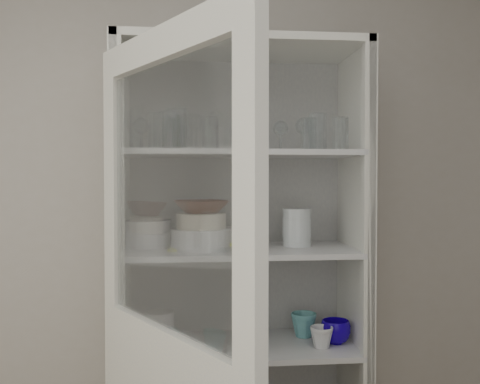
% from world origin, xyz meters
% --- Properties ---
extents(wall_back, '(3.60, 0.02, 2.60)m').
position_xyz_m(wall_back, '(0.00, 1.50, 1.30)').
color(wall_back, '#A8A096').
rests_on(wall_back, ground).
extents(pantry_cabinet, '(1.00, 0.45, 2.10)m').
position_xyz_m(pantry_cabinet, '(0.20, 1.34, 0.94)').
color(pantry_cabinet, silver).
rests_on(pantry_cabinet, floor).
extents(tumbler_0, '(0.08, 0.08, 0.14)m').
position_xyz_m(tumbler_0, '(-0.08, 1.11, 1.73)').
color(tumbler_0, silver).
rests_on(tumbler_0, shelf_glass).
extents(tumbler_1, '(0.10, 0.10, 0.16)m').
position_xyz_m(tumbler_1, '(-0.06, 1.14, 1.74)').
color(tumbler_1, silver).
rests_on(tumbler_1, shelf_glass).
extents(tumbler_2, '(0.09, 0.09, 0.15)m').
position_xyz_m(tumbler_2, '(0.20, 1.15, 1.74)').
color(tumbler_2, silver).
rests_on(tumbler_2, shelf_glass).
extents(tumbler_3, '(0.08, 0.08, 0.12)m').
position_xyz_m(tumbler_3, '(0.07, 1.12, 1.72)').
color(tumbler_3, silver).
rests_on(tumbler_3, shelf_glass).
extents(tumbler_4, '(0.08, 0.08, 0.12)m').
position_xyz_m(tumbler_4, '(0.46, 1.13, 1.72)').
color(tumbler_4, silver).
rests_on(tumbler_4, shelf_glass).
extents(tumbler_5, '(0.08, 0.08, 0.14)m').
position_xyz_m(tumbler_5, '(0.49, 1.13, 1.73)').
color(tumbler_5, silver).
rests_on(tumbler_5, shelf_glass).
extents(tumbler_6, '(0.07, 0.07, 0.13)m').
position_xyz_m(tumbler_6, '(0.58, 1.14, 1.73)').
color(tumbler_6, silver).
rests_on(tumbler_6, shelf_glass).
extents(tumbler_7, '(0.08, 0.08, 0.14)m').
position_xyz_m(tumbler_7, '(-0.08, 1.28, 1.73)').
color(tumbler_7, silver).
rests_on(tumbler_7, shelf_glass).
extents(tumbler_8, '(0.09, 0.09, 0.15)m').
position_xyz_m(tumbler_8, '(-0.14, 1.25, 1.74)').
color(tumbler_8, silver).
rests_on(tumbler_8, shelf_glass).
extents(tumbler_9, '(0.08, 0.08, 0.13)m').
position_xyz_m(tumbler_9, '(-0.07, 1.25, 1.73)').
color(tumbler_9, silver).
rests_on(tumbler_9, shelf_glass).
extents(tumbler_10, '(0.08, 0.08, 0.13)m').
position_xyz_m(tumbler_10, '(0.27, 1.25, 1.73)').
color(tumbler_10, silver).
rests_on(tumbler_10, shelf_glass).
extents(tumbler_11, '(0.08, 0.08, 0.13)m').
position_xyz_m(tumbler_11, '(0.28, 1.26, 1.73)').
color(tumbler_11, silver).
rests_on(tumbler_11, shelf_glass).
extents(goblet_0, '(0.07, 0.07, 0.16)m').
position_xyz_m(goblet_0, '(-0.21, 1.36, 1.74)').
color(goblet_0, silver).
rests_on(goblet_0, shelf_glass).
extents(goblet_1, '(0.07, 0.07, 0.15)m').
position_xyz_m(goblet_1, '(0.22, 1.37, 1.74)').
color(goblet_1, silver).
rests_on(goblet_1, shelf_glass).
extents(goblet_2, '(0.07, 0.07, 0.15)m').
position_xyz_m(goblet_2, '(0.39, 1.37, 1.74)').
color(goblet_2, silver).
rests_on(goblet_2, shelf_glass).
extents(goblet_3, '(0.07, 0.07, 0.16)m').
position_xyz_m(goblet_3, '(0.48, 1.35, 1.74)').
color(goblet_3, silver).
rests_on(goblet_3, shelf_glass).
extents(plate_stack_front, '(0.25, 0.25, 0.08)m').
position_xyz_m(plate_stack_front, '(0.04, 1.25, 1.30)').
color(plate_stack_front, silver).
rests_on(plate_stack_front, shelf_plates).
extents(plate_stack_back, '(0.22, 0.22, 0.11)m').
position_xyz_m(plate_stack_back, '(-0.19, 1.36, 1.32)').
color(plate_stack_back, silver).
rests_on(plate_stack_back, shelf_plates).
extents(cream_bowl, '(0.23, 0.23, 0.06)m').
position_xyz_m(cream_bowl, '(0.04, 1.25, 1.38)').
color(cream_bowl, beige).
rests_on(cream_bowl, plate_stack_front).
extents(terracotta_bowl, '(0.26, 0.26, 0.05)m').
position_xyz_m(terracotta_bowl, '(0.04, 1.25, 1.43)').
color(terracotta_bowl, '#491F11').
rests_on(terracotta_bowl, cream_bowl).
extents(glass_platter, '(0.35, 0.35, 0.02)m').
position_xyz_m(glass_platter, '(0.13, 1.27, 1.27)').
color(glass_platter, silver).
rests_on(glass_platter, shelf_plates).
extents(yellow_trivet, '(0.17, 0.17, 0.01)m').
position_xyz_m(yellow_trivet, '(0.13, 1.27, 1.28)').
color(yellow_trivet, yellow).
rests_on(yellow_trivet, glass_platter).
extents(white_ramekin, '(0.16, 0.16, 0.06)m').
position_xyz_m(white_ramekin, '(0.13, 1.27, 1.32)').
color(white_ramekin, silver).
rests_on(white_ramekin, yellow_trivet).
extents(grey_bowl_stack, '(0.12, 0.12, 0.16)m').
position_xyz_m(grey_bowl_stack, '(0.45, 1.30, 1.34)').
color(grey_bowl_stack, silver).
rests_on(grey_bowl_stack, shelf_plates).
extents(mug_blue, '(0.16, 0.16, 0.10)m').
position_xyz_m(mug_blue, '(0.60, 1.23, 0.91)').
color(mug_blue, '#0B0787').
rests_on(mug_blue, shelf_mugs).
extents(mug_teal, '(0.12, 0.12, 0.10)m').
position_xyz_m(mug_teal, '(0.48, 1.33, 0.91)').
color(mug_teal, '#2B737B').
rests_on(mug_teal, shelf_mugs).
extents(mug_white, '(0.12, 0.12, 0.09)m').
position_xyz_m(mug_white, '(0.52, 1.18, 0.90)').
color(mug_white, silver).
rests_on(mug_white, shelf_mugs).
extents(teal_jar, '(0.08, 0.08, 0.10)m').
position_xyz_m(teal_jar, '(0.24, 1.32, 0.91)').
color(teal_jar, '#2B737B').
rests_on(teal_jar, shelf_mugs).
extents(measuring_cups, '(0.09, 0.09, 0.04)m').
position_xyz_m(measuring_cups, '(-0.04, 1.21, 0.88)').
color(measuring_cups, '#B0AFB4').
rests_on(measuring_cups, shelf_mugs).
extents(white_canister, '(0.15, 0.15, 0.14)m').
position_xyz_m(white_canister, '(-0.13, 1.28, 0.93)').
color(white_canister, silver).
rests_on(white_canister, shelf_mugs).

